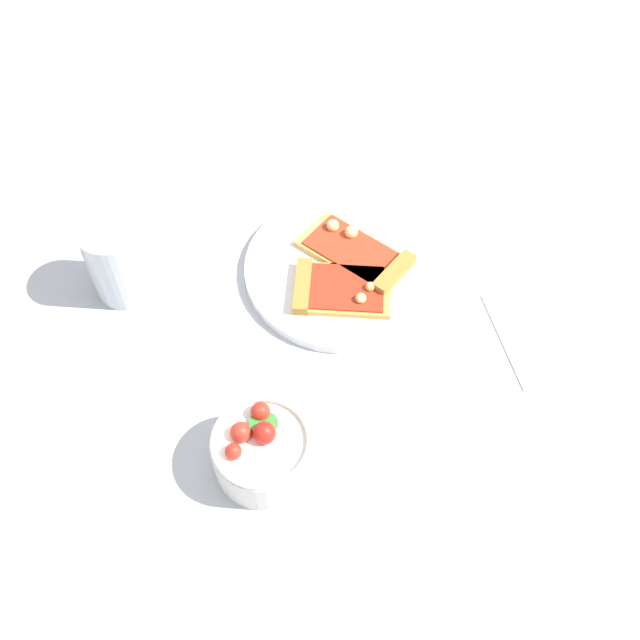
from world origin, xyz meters
The scene contains 7 objects.
ground_plane centered at (0.00, 0.00, 0.00)m, with size 2.40×2.40×0.00m, color #B2B7BC.
plate centered at (0.02, -0.03, 0.01)m, with size 0.27×0.27×0.01m, color white.
pizza_slice_near centered at (0.02, -0.06, 0.02)m, with size 0.17×0.13×0.02m.
pizza_slice_far centered at (-0.01, 0.00, 0.02)m, with size 0.14×0.15×0.02m.
salad_bowl centered at (-0.17, 0.19, 0.03)m, with size 0.11×0.11×0.08m.
soda_glass centered at (0.14, 0.23, 0.05)m, with size 0.08×0.08×0.11m.
paper_napkin centered at (-0.19, -0.21, 0.00)m, with size 0.15×0.12×0.00m, color white.
Camera 1 is at (-0.51, 0.30, 0.78)m, focal length 41.31 mm.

